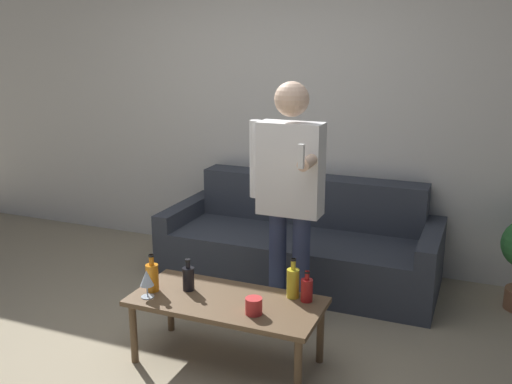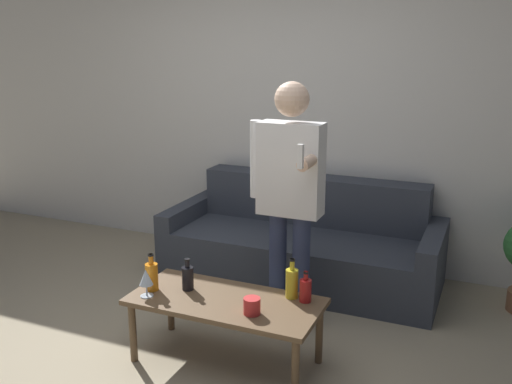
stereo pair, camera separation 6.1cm
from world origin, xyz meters
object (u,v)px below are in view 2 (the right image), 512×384
coffee_table (225,306)px  person_standing_front (290,188)px  couch (303,245)px  bottle_orange (188,277)px

coffee_table → person_standing_front: 0.85m
couch → coffee_table: bearing=-90.5°
coffee_table → bottle_orange: size_ratio=5.69×
person_standing_front → couch: bearing=101.9°
couch → bottle_orange: bearing=-101.7°
couch → coffee_table: (-0.01, -1.38, 0.08)m
coffee_table → bottle_orange: (-0.27, 0.03, 0.12)m
couch → bottle_orange: (-0.28, -1.35, 0.20)m
coffee_table → couch: bearing=89.5°
person_standing_front → bottle_orange: bearing=-129.9°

